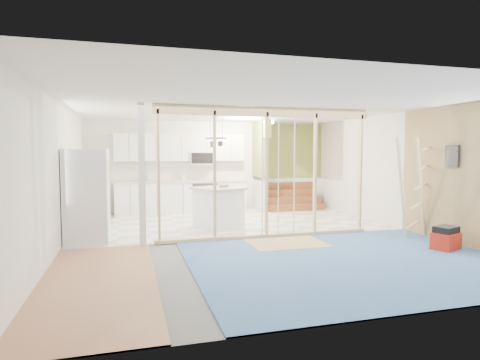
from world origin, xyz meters
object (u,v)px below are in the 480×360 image
object	(u,v)px
fridge	(88,197)
ladder	(414,187)
island	(218,208)
toolbox	(446,239)

from	to	relation	value
fridge	ladder	xyz separation A→B (m)	(6.19, -1.23, 0.14)
island	toolbox	distance (m)	4.57
island	toolbox	size ratio (longest dim) A/B	2.31
toolbox	fridge	bearing A→B (deg)	140.34
ladder	island	bearing A→B (deg)	126.94
toolbox	ladder	world-z (taller)	ladder
fridge	island	distance (m)	2.84
fridge	toolbox	distance (m)	6.51
fridge	ladder	distance (m)	6.32
toolbox	island	bearing A→B (deg)	118.52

